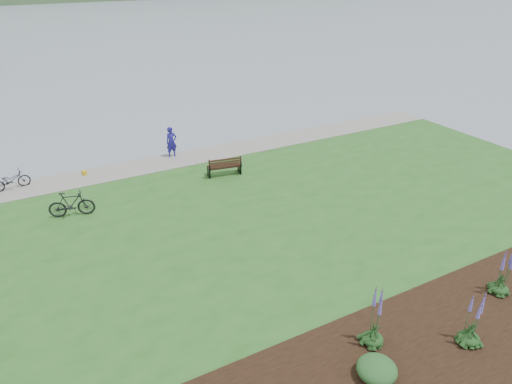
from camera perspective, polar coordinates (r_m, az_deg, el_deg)
ground at (r=20.50m, az=-0.98°, el=-3.10°), size 600.00×600.00×0.00m
lawn at (r=18.89m, az=1.84°, el=-5.21°), size 34.00×20.00×0.40m
shoreline_path at (r=26.04m, az=-8.04°, el=4.35°), size 34.00×2.20×0.03m
garden_bed at (r=15.99m, az=26.66°, el=-14.28°), size 24.00×4.40×0.04m
park_bench at (r=23.38m, az=-3.96°, el=3.25°), size 1.78×0.98×1.05m
person at (r=25.95m, az=-10.55°, el=6.45°), size 0.78×0.57×2.04m
bicycle_a at (r=24.85m, az=-28.34°, el=1.28°), size 0.90×1.84×0.92m
bicycle_b at (r=21.03m, az=-22.08°, el=-1.41°), size 1.02×1.98×1.14m
pannier at (r=25.07m, az=-20.66°, el=2.23°), size 0.25×0.30×0.27m
echium_0 at (r=14.63m, az=25.45°, el=-14.74°), size 0.62×0.62×1.80m
echium_1 at (r=16.97m, az=28.51°, el=-8.90°), size 0.62×0.62×1.92m
echium_4 at (r=13.53m, az=14.72°, el=-15.02°), size 0.62×0.62×2.37m
shrub_0 at (r=13.10m, az=14.87°, el=-20.65°), size 1.07×1.07×0.53m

